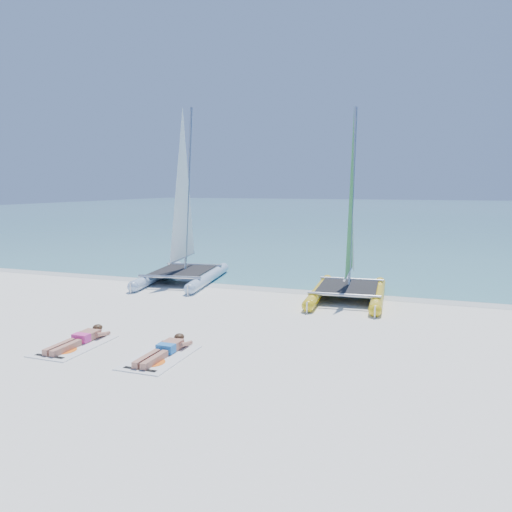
% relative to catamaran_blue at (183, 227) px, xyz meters
% --- Properties ---
extents(ground, '(140.00, 140.00, 0.00)m').
position_rel_catamaran_blue_xyz_m(ground, '(3.86, -5.58, -1.98)').
color(ground, white).
rests_on(ground, ground).
extents(sea, '(140.00, 115.00, 0.01)m').
position_rel_catamaran_blue_xyz_m(sea, '(3.86, 57.42, -1.97)').
color(sea, '#6CADB4').
rests_on(sea, ground).
extents(wet_sand_strip, '(140.00, 1.40, 0.01)m').
position_rel_catamaran_blue_xyz_m(wet_sand_strip, '(3.86, -0.08, -1.97)').
color(wet_sand_strip, silver).
rests_on(wet_sand_strip, ground).
extents(catamaran_blue, '(3.02, 5.14, 6.62)m').
position_rel_catamaran_blue_xyz_m(catamaran_blue, '(0.00, 0.00, 0.00)').
color(catamaran_blue, '#A1BFD3').
rests_on(catamaran_blue, ground).
extents(catamaran_yellow, '(2.47, 4.92, 6.17)m').
position_rel_catamaran_blue_xyz_m(catamaran_yellow, '(6.14, -0.44, -0.03)').
color(catamaran_yellow, yellow).
rests_on(catamaran_yellow, ground).
extents(towel_a, '(1.00, 1.85, 0.02)m').
position_rel_catamaran_blue_xyz_m(towel_a, '(1.32, -7.58, -1.97)').
color(towel_a, silver).
rests_on(towel_a, ground).
extents(sunbather_a, '(0.37, 1.73, 0.26)m').
position_rel_catamaran_blue_xyz_m(sunbather_a, '(1.32, -7.39, -1.86)').
color(sunbather_a, tan).
rests_on(sunbather_a, towel_a).
extents(towel_b, '(1.00, 1.85, 0.02)m').
position_rel_catamaran_blue_xyz_m(towel_b, '(3.46, -7.58, -1.97)').
color(towel_b, silver).
rests_on(towel_b, ground).
extents(sunbather_b, '(0.37, 1.73, 0.26)m').
position_rel_catamaran_blue_xyz_m(sunbather_b, '(3.46, -7.39, -1.86)').
color(sunbather_b, tan).
rests_on(sunbather_b, towel_b).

